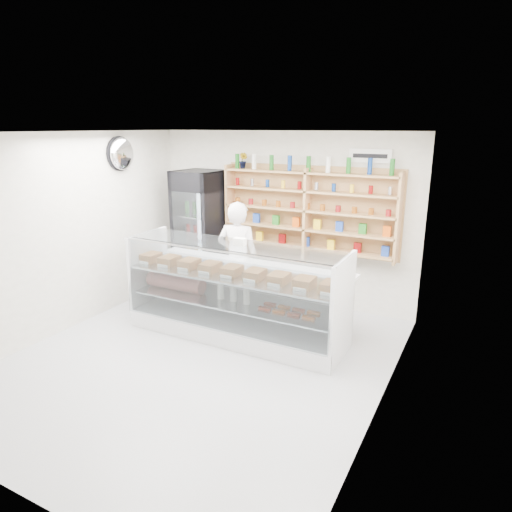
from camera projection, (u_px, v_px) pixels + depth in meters
The scene contains 8 objects.
room at pixel (195, 254), 5.41m from camera, with size 5.00×5.00×5.00m.
display_counter at pixel (236, 311), 6.40m from camera, with size 3.10×0.93×1.35m.
shop_worker at pixel (238, 259), 7.00m from camera, with size 0.65×0.43×1.79m, color white.
drinks_cooler at pixel (202, 233), 7.93m from camera, with size 0.84×0.82×2.15m.
wall_shelving at pixel (307, 210), 7.13m from camera, with size 2.84×0.28×1.33m.
potted_plant at pixel (243, 160), 7.44m from camera, with size 0.14×0.12×0.26m, color #1E6626.
security_mirror at pixel (122, 154), 7.11m from camera, with size 0.15×0.50×0.50m, color silver.
wall_sign at pixel (370, 156), 6.61m from camera, with size 0.62×0.03×0.20m, color white.
Camera 1 is at (3.06, -4.28, 2.86)m, focal length 32.00 mm.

